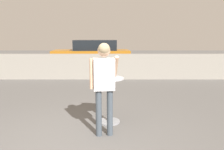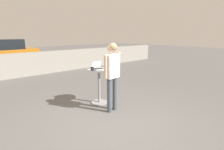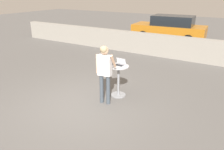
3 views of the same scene
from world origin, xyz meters
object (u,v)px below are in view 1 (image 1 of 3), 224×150
object	(u,v)px
laptop	(109,75)
parked_car_near_street	(92,53)
standing_person	(103,78)
cafe_table	(108,95)
coffee_mug	(97,76)

from	to	relation	value
laptop	parked_car_near_street	bearing A→B (deg)	97.44
parked_car_near_street	standing_person	bearing A→B (deg)	-83.64
parked_car_near_street	laptop	bearing A→B (deg)	-82.56
cafe_table	laptop	size ratio (longest dim) A/B	2.92
standing_person	coffee_mug	bearing A→B (deg)	103.33
coffee_mug	standing_person	world-z (taller)	standing_person
cafe_table	coffee_mug	world-z (taller)	coffee_mug
cafe_table	parked_car_near_street	bearing A→B (deg)	97.38
cafe_table	standing_person	size ratio (longest dim) A/B	0.57
standing_person	parked_car_near_street	xyz separation A→B (m)	(-1.02, 9.11, -0.26)
cafe_table	coffee_mug	xyz separation A→B (m)	(-0.23, -0.02, 0.43)
laptop	coffee_mug	world-z (taller)	laptop
cafe_table	standing_person	world-z (taller)	standing_person
cafe_table	coffee_mug	size ratio (longest dim) A/B	8.10
laptop	cafe_table	bearing A→B (deg)	-93.61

